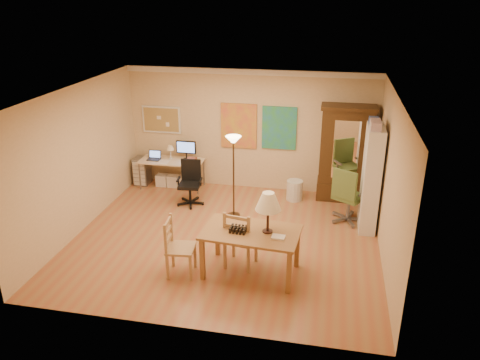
% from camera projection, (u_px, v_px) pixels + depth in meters
% --- Properties ---
extents(floor, '(5.50, 5.50, 0.00)m').
position_uv_depth(floor, '(226.00, 238.00, 8.60)').
color(floor, '#AE633E').
rests_on(floor, ground).
extents(crown_molding, '(5.50, 0.08, 0.12)m').
position_uv_depth(crown_molding, '(250.00, 72.00, 9.84)').
color(crown_molding, white).
rests_on(crown_molding, floor).
extents(corkboard, '(0.90, 0.04, 0.62)m').
position_uv_depth(corkboard, '(161.00, 120.00, 10.65)').
color(corkboard, tan).
rests_on(corkboard, floor).
extents(art_panel_left, '(0.80, 0.04, 1.00)m').
position_uv_depth(art_panel_left, '(239.00, 126.00, 10.34)').
color(art_panel_left, yellow).
rests_on(art_panel_left, floor).
extents(art_panel_right, '(0.75, 0.04, 0.95)m').
position_uv_depth(art_panel_right, '(279.00, 128.00, 10.18)').
color(art_panel_right, teal).
rests_on(art_panel_right, floor).
extents(dining_table, '(1.57, 1.02, 1.42)m').
position_uv_depth(dining_table, '(257.00, 223.00, 7.23)').
color(dining_table, brown).
rests_on(dining_table, floor).
extents(ladder_chair_back, '(0.54, 0.52, 1.01)m').
position_uv_depth(ladder_chair_back, '(240.00, 240.00, 7.58)').
color(ladder_chair_back, '#A26E4A').
rests_on(ladder_chair_back, floor).
extents(ladder_chair_left, '(0.47, 0.49, 0.97)m').
position_uv_depth(ladder_chair_left, '(179.00, 249.00, 7.38)').
color(ladder_chair_left, '#A26E4A').
rests_on(ladder_chair_left, floor).
extents(torchiere_lamp, '(0.30, 0.30, 1.68)m').
position_uv_depth(torchiere_lamp, '(233.00, 153.00, 8.96)').
color(torchiere_lamp, '#3D2A18').
rests_on(torchiere_lamp, floor).
extents(computer_desk, '(1.45, 0.63, 1.09)m').
position_uv_depth(computer_desk, '(174.00, 171.00, 10.71)').
color(computer_desk, beige).
rests_on(computer_desk, floor).
extents(office_chair_black, '(0.58, 0.58, 0.95)m').
position_uv_depth(office_chair_black, '(190.00, 193.00, 9.91)').
color(office_chair_black, black).
rests_on(office_chair_black, floor).
extents(office_chair_green, '(0.71, 0.71, 1.13)m').
position_uv_depth(office_chair_green, '(347.00, 207.00, 9.12)').
color(office_chair_green, slate).
rests_on(office_chair_green, floor).
extents(drawer_cart, '(0.32, 0.39, 0.65)m').
position_uv_depth(drawer_cart, '(142.00, 171.00, 10.91)').
color(drawer_cart, slate).
rests_on(drawer_cart, floor).
extents(armoire, '(1.12, 0.53, 2.07)m').
position_uv_depth(armoire, '(345.00, 160.00, 9.91)').
color(armoire, '#33220E').
rests_on(armoire, floor).
extents(bookshelf, '(0.30, 0.80, 1.99)m').
position_uv_depth(bookshelf, '(371.00, 179.00, 8.66)').
color(bookshelf, white).
rests_on(bookshelf, floor).
extents(wastebin, '(0.35, 0.35, 0.44)m').
position_uv_depth(wastebin, '(295.00, 190.00, 10.12)').
color(wastebin, silver).
rests_on(wastebin, floor).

